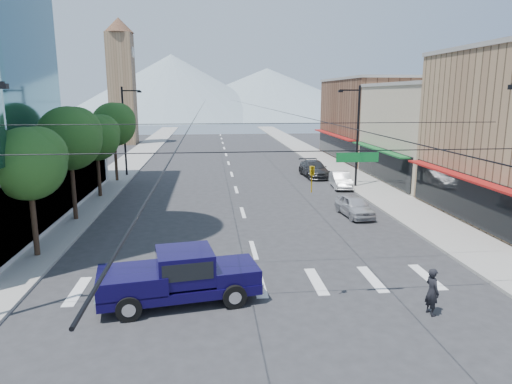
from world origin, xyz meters
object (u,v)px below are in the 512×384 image
parked_car_far (314,169)px  pickup_truck (179,276)px  pedestrian (432,292)px  parked_car_mid (341,180)px  parked_car_near (354,206)px

parked_car_far → pickup_truck: bearing=-115.9°
pedestrian → parked_car_far: size_ratio=0.33×
pedestrian → parked_car_mid: size_ratio=0.43×
pickup_truck → parked_car_near: 16.63m
parked_car_near → parked_car_far: size_ratio=0.75×
parked_car_mid → parked_car_far: bearing=106.7°
parked_car_far → parked_car_mid: bearing=-81.8°
pickup_truck → pedestrian: 9.82m
parked_car_near → parked_car_mid: bearing=74.7°
pedestrian → parked_car_near: pedestrian is taller
parked_car_near → parked_car_mid: (1.80, 9.62, -0.00)m
pickup_truck → parked_car_mid: 25.47m
pickup_truck → parked_car_far: size_ratio=1.20×
pedestrian → parked_car_mid: bearing=-19.2°
parked_car_near → parked_car_far: bearing=82.7°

